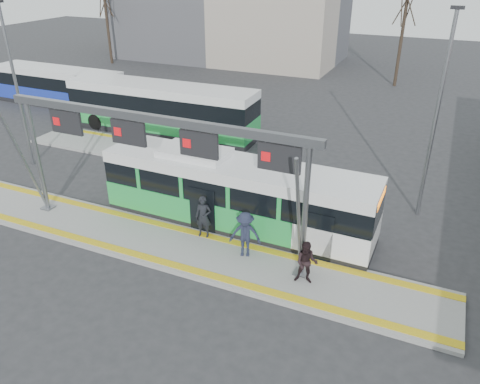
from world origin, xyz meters
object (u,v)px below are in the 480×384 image
object	(u,v)px
passenger_a	(203,217)
passenger_b	(306,263)
gantry	(154,143)
hero_bus	(236,195)
passenger_c	(245,234)

from	to	relation	value
passenger_a	passenger_b	xyz separation A→B (m)	(4.68, -1.22, -0.09)
gantry	hero_bus	world-z (taller)	gantry
gantry	passenger_a	distance (m)	3.66
gantry	hero_bus	xyz separation A→B (m)	(2.18, 2.41, -2.83)
hero_bus	passenger_a	distance (m)	1.77
hero_bus	passenger_c	xyz separation A→B (m)	(1.36, -2.13, -0.39)
gantry	hero_bus	size ratio (longest dim) A/B	1.11
gantry	passenger_b	distance (m)	7.00
gantry	hero_bus	bearing A→B (deg)	47.93
passenger_c	passenger_b	bearing A→B (deg)	-30.88
passenger_a	hero_bus	bearing A→B (deg)	54.99
gantry	passenger_b	xyz separation A→B (m)	(6.14, -0.37, -3.34)
gantry	passenger_c	distance (m)	4.80
passenger_a	passenger_c	xyz separation A→B (m)	(2.08, -0.57, 0.02)
passenger_c	passenger_a	bearing A→B (deg)	148.02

